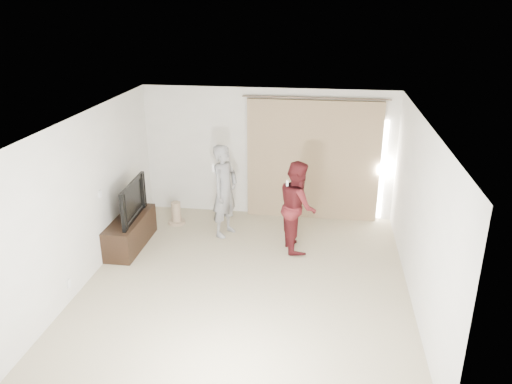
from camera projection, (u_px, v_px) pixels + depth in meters
The scene contains 10 objects.
floor at pixel (247, 282), 7.89m from camera, with size 5.50×5.50×0.00m, color #BEB08E.
wall_back at pixel (268, 153), 9.96m from camera, with size 5.00×0.04×2.60m, color beige.
wall_left at pixel (87, 197), 7.75m from camera, with size 0.04×5.50×2.60m.
ceiling at pixel (245, 120), 6.95m from camera, with size 5.00×5.50×0.01m, color silver.
curtain at pixel (314, 161), 9.81m from camera, with size 2.80×0.11×2.46m.
tv_console at pixel (130, 232), 8.94m from camera, with size 0.49×1.42×0.55m, color black.
tv at pixel (127, 200), 8.72m from camera, with size 1.19×0.16×0.68m, color black.
scratching_post at pixel (176, 215), 9.87m from camera, with size 0.34×0.34×0.45m.
person_man at pixel (225, 191), 9.19m from camera, with size 0.63×0.75×1.75m.
person_woman at pixel (298, 206), 8.68m from camera, with size 0.81×0.93×1.62m.
Camera 1 is at (1.11, -6.75, 4.18)m, focal length 35.00 mm.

